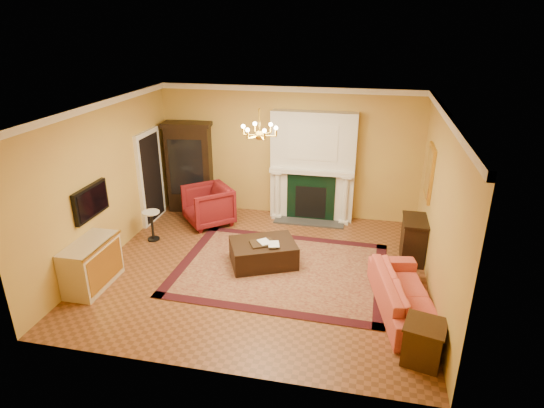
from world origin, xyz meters
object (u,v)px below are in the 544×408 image
(commode, at_px, (92,264))
(leather_ottoman, at_px, (263,253))
(coral_sofa, at_px, (406,289))
(pedestal_table, at_px, (152,224))
(console_table, at_px, (413,240))
(china_cabinet, at_px, (190,169))
(wingback_armchair, at_px, (208,204))
(end_table, at_px, (423,343))

(commode, xyz_separation_m, leather_ottoman, (2.73, 1.36, -0.18))
(coral_sofa, height_order, leather_ottoman, coral_sofa)
(pedestal_table, bearing_deg, console_table, 2.80)
(pedestal_table, relative_size, coral_sofa, 0.31)
(pedestal_table, distance_m, coral_sofa, 5.28)
(china_cabinet, height_order, pedestal_table, china_cabinet)
(commode, bearing_deg, wingback_armchair, 69.19)
(china_cabinet, height_order, coral_sofa, china_cabinet)
(china_cabinet, xyz_separation_m, coral_sofa, (4.88, -3.29, -0.62))
(china_cabinet, height_order, commode, china_cabinet)
(pedestal_table, bearing_deg, wingback_armchair, 49.85)
(coral_sofa, distance_m, end_table, 1.16)
(end_table, xyz_separation_m, leather_ottoman, (-2.72, 2.14, -0.05))
(end_table, height_order, leather_ottoman, end_table)
(coral_sofa, bearing_deg, pedestal_table, 62.24)
(wingback_armchair, bearing_deg, commode, -61.62)
(commode, bearing_deg, china_cabinet, 83.49)
(wingback_armchair, height_order, coral_sofa, wingback_armchair)
(coral_sofa, bearing_deg, end_table, 177.07)
(wingback_armchair, relative_size, leather_ottoman, 0.82)
(leather_ottoman, bearing_deg, china_cabinet, 110.82)
(leather_ottoman, bearing_deg, pedestal_table, 143.97)
(china_cabinet, xyz_separation_m, console_table, (5.11, -1.53, -0.62))
(pedestal_table, bearing_deg, coral_sofa, -16.51)
(commode, xyz_separation_m, coral_sofa, (5.28, 0.37, -0.01))
(coral_sofa, bearing_deg, leather_ottoman, 57.54)
(china_cabinet, bearing_deg, end_table, -49.00)
(coral_sofa, xyz_separation_m, end_table, (0.17, -1.14, -0.12))
(leather_ottoman, bearing_deg, wingback_armchair, 112.11)
(china_cabinet, xyz_separation_m, end_table, (5.05, -4.43, -0.74))
(commode, height_order, leather_ottoman, commode)
(china_cabinet, height_order, console_table, china_cabinet)
(console_table, bearing_deg, end_table, -90.70)
(pedestal_table, height_order, commode, commode)
(end_table, relative_size, console_table, 0.69)
(commode, bearing_deg, leather_ottoman, 26.25)
(wingback_armchair, height_order, commode, wingback_armchair)
(wingback_armchair, bearing_deg, end_table, 8.77)
(china_cabinet, distance_m, end_table, 6.76)
(wingback_armchair, distance_m, coral_sofa, 4.90)
(commode, bearing_deg, pedestal_table, 83.14)
(pedestal_table, xyz_separation_m, console_table, (5.29, 0.26, 0.04))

